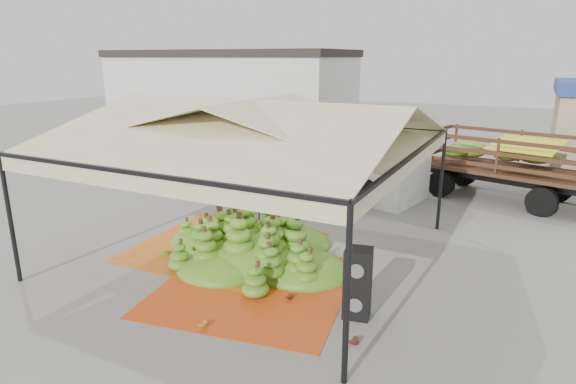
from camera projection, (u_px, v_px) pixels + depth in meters
The scene contains 17 objects.
ground at pixel (256, 251), 12.87m from camera, with size 90.00×90.00×0.00m, color slate.
canopy_tent at pixel (254, 128), 11.98m from camera, with size 8.10×8.10×4.00m.
building_white at pixel (230, 97), 28.51m from camera, with size 14.30×6.30×5.40m.
tarp_left at pixel (225, 247), 13.18m from camera, with size 4.51×4.30×0.01m, color orange.
tarp_right at pixel (255, 286), 10.91m from camera, with size 4.09×4.29×0.01m, color red.
banana_heap at pixel (257, 236), 12.30m from camera, with size 5.66×4.65×1.21m, color #4E7D1A.
hand_yellow_a at pixel (225, 275), 11.23m from camera, with size 0.44×0.36×0.20m, color #BA8F25.
hand_yellow_b at pixel (200, 322), 9.26m from camera, with size 0.39×0.32×0.18m, color gold.
hand_red_a at pixel (286, 295), 10.34m from camera, with size 0.38×0.31×0.17m, color #592014.
hand_red_b at pixel (350, 338), 8.74m from camera, with size 0.44×0.36×0.20m, color #532213.
hand_green at pixel (164, 250), 12.70m from camera, with size 0.41×0.33×0.19m, color #3A821B.
hanging_bunches at pixel (288, 158), 11.84m from camera, with size 4.74×0.24×0.20m.
speaker_stack at pixel (358, 283), 9.46m from camera, with size 0.60×0.55×1.45m.
banana_leaves at pixel (248, 221), 15.21m from camera, with size 0.96×1.36×3.70m, color #397920, non-canonical shape.
vendor at pixel (299, 188), 16.02m from camera, with size 0.58×0.38×1.58m, color gray.
truck_left at pixel (332, 149), 18.49m from camera, with size 7.94×4.03×2.60m.
truck_right at pixel (545, 164), 16.31m from camera, with size 7.59×4.17×2.47m.
Camera 1 is at (6.18, -10.27, 5.02)m, focal length 30.00 mm.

